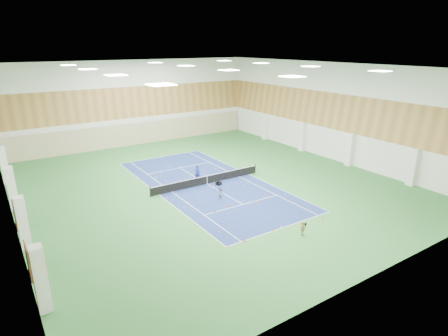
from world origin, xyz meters
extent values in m
plane|color=#2E6C33|center=(0.00, 0.00, 0.00)|extent=(40.00, 40.00, 0.00)
cube|color=navy|center=(0.00, 0.00, 0.01)|extent=(10.97, 23.77, 0.01)
cube|color=#C6B793|center=(0.00, 19.75, 1.60)|extent=(35.40, 0.16, 3.20)
cube|color=#593319|center=(-17.92, -8.00, 1.10)|extent=(0.08, 1.80, 2.20)
cube|color=#593319|center=(-17.92, 0.00, 1.10)|extent=(0.08, 1.80, 2.20)
imported|color=#203595|center=(-0.35, 1.50, 0.90)|extent=(0.69, 0.48, 1.80)
imported|color=gray|center=(-1.03, -4.32, 0.59)|extent=(0.60, 0.48, 1.19)
imported|color=tan|center=(0.46, -13.66, 0.57)|extent=(0.70, 0.39, 1.14)
cone|color=#F5420C|center=(-3.04, -6.52, 0.10)|extent=(0.17, 0.17, 0.19)
cone|color=#ED580C|center=(-1.37, -6.07, 0.12)|extent=(0.22, 0.22, 0.24)
cone|color=#FF630D|center=(1.33, -6.87, 0.12)|extent=(0.21, 0.21, 0.23)
cone|color=#F05F0C|center=(3.20, -5.90, 0.12)|extent=(0.22, 0.22, 0.24)
cone|color=#E3450B|center=(-3.86, -12.00, 0.10)|extent=(0.18, 0.18, 0.20)
cone|color=#DB4B0B|center=(-1.02, -11.80, 0.10)|extent=(0.18, 0.18, 0.20)
cone|color=#DC620B|center=(1.68, -12.32, 0.13)|extent=(0.23, 0.23, 0.25)
cone|color=#DE420B|center=(4.00, -12.47, 0.09)|extent=(0.17, 0.17, 0.19)
camera|label=1|loc=(-18.83, -31.93, 14.12)|focal=30.00mm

